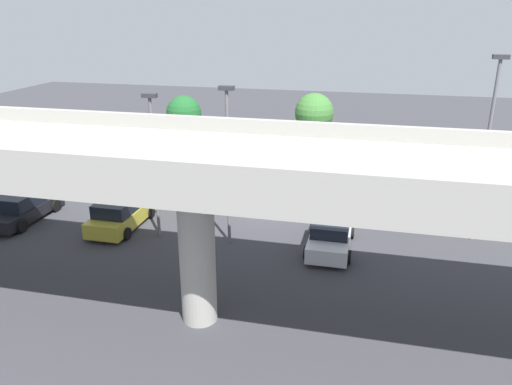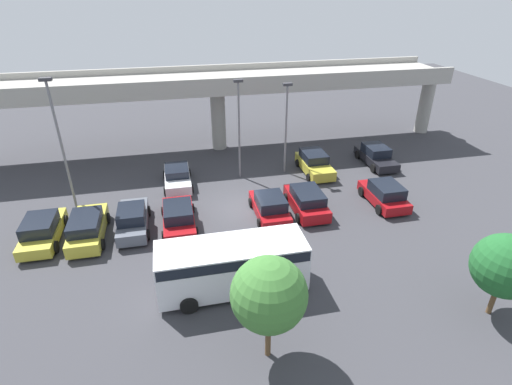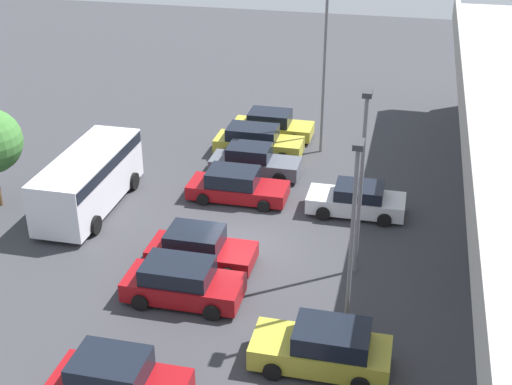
# 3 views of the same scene
# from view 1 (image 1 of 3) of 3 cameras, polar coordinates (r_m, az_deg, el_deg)

# --- Properties ---
(ground_plane) EXTENTS (90.86, 90.86, 0.00)m
(ground_plane) POSITION_cam_1_polar(r_m,az_deg,el_deg) (29.60, 1.15, -1.61)
(ground_plane) COLOR #38383D
(highway_overpass) EXTENTS (43.71, 6.09, 7.10)m
(highway_overpass) POSITION_cam_1_polar(r_m,az_deg,el_deg) (17.03, -7.14, 2.27)
(highway_overpass) COLOR #9E9B93
(highway_overpass) RESTS_ON ground_plane
(parked_car_0) EXTENTS (2.17, 4.69, 1.61)m
(parked_car_0) POSITION_cam_1_polar(r_m,az_deg,el_deg) (30.60, 25.26, -1.38)
(parked_car_0) COLOR gold
(parked_car_0) RESTS_ON ground_plane
(parked_car_1) EXTENTS (2.14, 4.86, 1.64)m
(parked_car_1) POSITION_cam_1_polar(r_m,az_deg,el_deg) (30.38, 20.34, -0.76)
(parked_car_1) COLOR gold
(parked_car_1) RESTS_ON ground_plane
(parked_car_2) EXTENTS (2.03, 4.68, 1.63)m
(parked_car_2) POSITION_cam_1_polar(r_m,az_deg,el_deg) (29.75, 15.36, -0.70)
(parked_car_2) COLOR #515660
(parked_car_2) RESTS_ON ground_plane
(parked_car_3) EXTENTS (2.16, 4.55, 1.49)m
(parked_car_3) POSITION_cam_1_polar(r_m,az_deg,el_deg) (24.53, 8.50, -4.85)
(parked_car_3) COLOR silver
(parked_car_3) RESTS_ON ground_plane
(parked_car_4) EXTENTS (2.22, 4.43, 1.56)m
(parked_car_4) POSITION_cam_1_polar(r_m,az_deg,el_deg) (30.85, -1.31, 0.73)
(parked_car_4) COLOR maroon
(parked_car_4) RESTS_ON ground_plane
(parked_car_5) EXTENTS (2.23, 4.53, 1.61)m
(parked_car_5) POSITION_cam_1_polar(r_m,az_deg,el_deg) (31.48, -5.97, 1.13)
(parked_car_5) COLOR maroon
(parked_car_5) RESTS_ON ground_plane
(parked_car_6) EXTENTS (2.19, 4.65, 1.66)m
(parked_car_6) POSITION_cam_1_polar(r_m,az_deg,el_deg) (27.53, -15.19, -2.34)
(parked_car_6) COLOR gold
(parked_car_6) RESTS_ON ground_plane
(parked_car_7) EXTENTS (2.23, 4.33, 1.62)m
(parked_car_7) POSITION_cam_1_polar(r_m,az_deg,el_deg) (33.95, -14.89, 1.95)
(parked_car_7) COLOR maroon
(parked_car_7) RESTS_ON ground_plane
(parked_car_8) EXTENTS (2.15, 4.78, 1.61)m
(parked_car_8) POSITION_cam_1_polar(r_m,az_deg,el_deg) (30.30, -25.13, -1.57)
(parked_car_8) COLOR black
(parked_car_8) RESTS_ON ground_plane
(parked_car_9) EXTENTS (2.20, 4.85, 1.54)m
(parked_car_9) POSITION_cam_1_polar(r_m,az_deg,el_deg) (29.95, 9.92, -0.21)
(parked_car_9) COLOR maroon
(parked_car_9) RESTS_ON ground_plane
(shuttle_bus) EXTENTS (7.44, 2.79, 2.70)m
(shuttle_bus) POSITION_cam_1_polar(r_m,az_deg,el_deg) (36.12, 6.91, 4.99)
(shuttle_bus) COLOR silver
(shuttle_bus) RESTS_ON ground_plane
(lamp_post_near_aisle) EXTENTS (0.70, 0.35, 7.77)m
(lamp_post_near_aisle) POSITION_cam_1_polar(r_m,az_deg,el_deg) (23.61, -3.25, 4.37)
(lamp_post_near_aisle) COLOR slate
(lamp_post_near_aisle) RESTS_ON ground_plane
(lamp_post_mid_lot) EXTENTS (0.70, 0.35, 9.10)m
(lamp_post_mid_lot) POSITION_cam_1_polar(r_m,az_deg,el_deg) (26.11, 24.96, 5.61)
(lamp_post_mid_lot) COLOR slate
(lamp_post_mid_lot) RESTS_ON ground_plane
(lamp_post_by_overpass) EXTENTS (0.70, 0.35, 7.31)m
(lamp_post_by_overpass) POSITION_cam_1_polar(r_m,az_deg,el_deg) (24.91, -11.61, 4.26)
(lamp_post_by_overpass) COLOR slate
(lamp_post_by_overpass) RESTS_ON ground_plane
(tree_front_left) EXTENTS (3.07, 3.07, 4.88)m
(tree_front_left) POSITION_cam_1_polar(r_m,az_deg,el_deg) (40.09, 6.67, 9.04)
(tree_front_left) COLOR brown
(tree_front_left) RESTS_ON ground_plane
(tree_front_right) EXTENTS (2.95, 2.95, 4.29)m
(tree_front_right) POSITION_cam_1_polar(r_m,az_deg,el_deg) (42.78, -8.25, 8.94)
(tree_front_right) COLOR brown
(tree_front_right) RESTS_ON ground_plane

